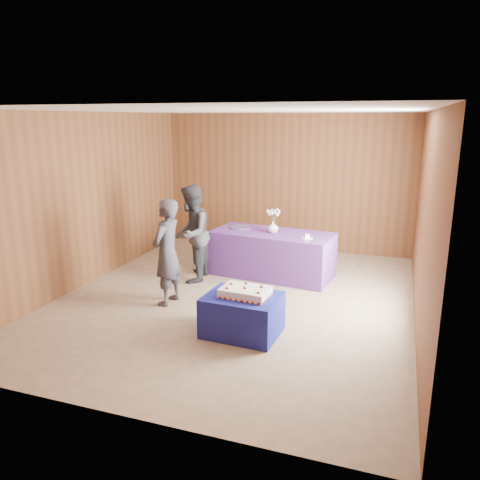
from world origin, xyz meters
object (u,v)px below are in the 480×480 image
at_px(cake_table, 242,315).
at_px(vase, 273,227).
at_px(sheet_cake, 245,292).
at_px(guest_right, 192,234).
at_px(serving_table, 272,254).
at_px(guest_left, 167,252).

bearing_deg(cake_table, vase, 99.08).
relative_size(sheet_cake, guest_right, 0.40).
distance_m(serving_table, guest_right, 1.41).
relative_size(sheet_cake, guest_left, 0.41).
bearing_deg(guest_left, serving_table, 151.17).
distance_m(cake_table, sheet_cake, 0.30).
bearing_deg(sheet_cake, guest_left, 160.95).
bearing_deg(cake_table, guest_left, 158.84).
distance_m(serving_table, vase, 0.47).
height_order(serving_table, sheet_cake, serving_table).
relative_size(serving_table, sheet_cake, 3.16).
bearing_deg(guest_left, vase, 150.90).
relative_size(cake_table, serving_table, 0.45).
distance_m(serving_table, sheet_cake, 2.31).
bearing_deg(guest_left, sheet_cake, 70.07).
distance_m(cake_table, serving_table, 2.31).
relative_size(cake_table, sheet_cake, 1.42).
bearing_deg(guest_right, cake_table, 31.37).
xyz_separation_m(vase, guest_right, (-1.18, -0.66, -0.06)).
distance_m(cake_table, guest_left, 1.55).
bearing_deg(serving_table, sheet_cake, -76.26).
relative_size(serving_table, vase, 10.50).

